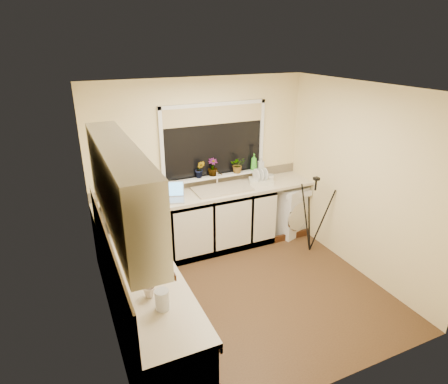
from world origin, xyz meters
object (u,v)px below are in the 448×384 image
microwave (120,213)px  plant_d (238,165)px  soap_bottle_clear (261,163)px  glass_jug (162,300)px  soap_bottle_green (254,162)px  plant_c (213,167)px  dish_rack (261,181)px  cup_back (270,178)px  kettle (128,221)px  tripod (313,215)px  plant_b (200,169)px  washing_machine (288,208)px  steel_jar (144,272)px  cup_left (149,292)px  laptop (173,195)px

microwave → plant_d: size_ratio=2.12×
soap_bottle_clear → microwave: bearing=-163.1°
glass_jug → soap_bottle_green: size_ratio=0.68×
plant_c → plant_d: size_ratio=1.06×
dish_rack → glass_jug: bearing=-110.3°
cup_back → plant_d: bearing=159.7°
kettle → dish_rack: kettle is taller
tripod → plant_b: 1.75m
washing_machine → steel_jar: 3.18m
kettle → soap_bottle_green: soap_bottle_green is taller
kettle → cup_left: size_ratio=2.09×
kettle → soap_bottle_clear: soap_bottle_clear is taller
soap_bottle_green → dish_rack: bearing=-82.4°
soap_bottle_green → soap_bottle_clear: soap_bottle_green is taller
plant_b → cup_left: bearing=-120.7°
kettle → cup_back: (2.28, 0.69, -0.06)m
tripod → soap_bottle_clear: (-0.38, 0.88, 0.57)m
dish_rack → tripod: (0.47, -0.70, -0.35)m
dish_rack → plant_d: bearing=174.6°
washing_machine → kettle: 2.76m
washing_machine → plant_b: 1.62m
plant_b → soap_bottle_green: size_ratio=1.02×
plant_d → cup_left: plant_d is taller
laptop → soap_bottle_green: size_ratio=1.54×
washing_machine → cup_left: size_ratio=7.61×
glass_jug → soap_bottle_green: (2.12, 2.38, 0.19)m
dish_rack → plant_c: plant_c is taller
microwave → plant_c: (1.47, 0.72, 0.14)m
cup_left → washing_machine: bearing=35.9°
dish_rack → washing_machine: bearing=20.4°
steel_jar → plant_c: 2.40m
microwave → cup_left: 1.48m
soap_bottle_clear → cup_back: bearing=-67.6°
washing_machine → glass_jug: (-2.63, -2.14, 0.59)m
microwave → plant_d: 2.00m
cup_back → cup_left: cup_back is taller
dish_rack → soap_bottle_clear: soap_bottle_clear is taller
cup_back → cup_left: (-2.36, -1.99, -0.00)m
steel_jar → plant_c: size_ratio=0.39×
tripod → cup_left: bearing=-129.9°
microwave → cup_back: bearing=-58.4°
dish_rack → cup_back: (0.16, 0.00, 0.02)m
cup_left → laptop: bearing=67.5°
dish_rack → cup_left: (-2.20, -1.99, 0.02)m
soap_bottle_green → cup_back: (0.18, -0.19, -0.22)m
plant_b → kettle: bearing=-143.8°
glass_jug → tripod: bearing=29.5°
steel_jar → tripod: bearing=20.3°
kettle → washing_machine: bearing=14.1°
tripod → soap_bottle_green: 1.19m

